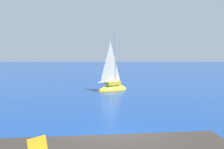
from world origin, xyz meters
TOP-DOWN VIEW (x-y plane):
  - ground_plane at (0.00, 0.00)m, footprint 160.00×160.00m
  - sailboat_near at (0.06, 13.20)m, footprint 3.42×2.76m

SIDE VIEW (x-z plane):
  - ground_plane at x=0.00m, z-range 0.00..0.00m
  - sailboat_near at x=0.06m, z-range -2.83..3.52m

